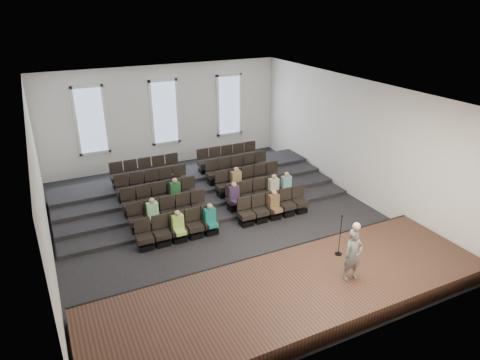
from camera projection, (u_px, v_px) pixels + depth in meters
name	position (u px, v px, depth m)	size (l,w,h in m)	color
ground	(222.00, 222.00, 16.37)	(14.00, 14.00, 0.00)	black
ceiling	(220.00, 91.00, 14.40)	(12.00, 14.00, 0.02)	white
wall_back	(165.00, 116.00, 21.19)	(12.00, 0.04, 5.00)	white
wall_front	(346.00, 260.00, 9.58)	(12.00, 0.04, 5.00)	white
wall_left	(40.00, 191.00, 12.97)	(0.04, 14.00, 5.00)	white
wall_right	(354.00, 139.00, 17.80)	(0.04, 14.00, 5.00)	white
stage	(295.00, 293.00, 12.06)	(11.80, 3.60, 0.50)	#482E1F
stage_lip	(265.00, 261.00, 13.52)	(11.80, 0.06, 0.52)	black
risers	(193.00, 187.00, 18.91)	(11.80, 4.80, 0.60)	black
seating_rows	(207.00, 191.00, 17.38)	(6.80, 4.70, 1.67)	black
windows	(165.00, 112.00, 21.05)	(8.44, 0.10, 3.24)	white
audience	(227.00, 198.00, 16.47)	(6.05, 2.64, 1.10)	#ACDA57
speaker	(353.00, 255.00, 11.97)	(0.57, 0.37, 1.56)	slate
mic_stand	(339.00, 243.00, 13.25)	(0.23, 0.23, 1.38)	black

